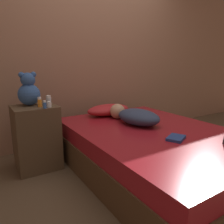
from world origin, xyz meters
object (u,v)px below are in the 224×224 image
bottle_orange (40,102)px  bottle_clear (49,100)px  pillow (108,110)px  person_lying (135,116)px  teddy_bear (29,91)px  bottle_blue (45,105)px  book (176,138)px  bottle_white (49,104)px

bottle_orange → bottle_clear: bearing=25.8°
pillow → person_lying: 0.50m
teddy_bear → pillow: bearing=-1.6°
person_lying → bottle_clear: (-0.83, 0.43, 0.19)m
teddy_bear → bottle_blue: size_ratio=4.46×
book → person_lying: bearing=88.9°
person_lying → book: bearing=-100.4°
person_lying → teddy_bear: teddy_bear is taller
pillow → book: bearing=-88.0°
pillow → book: pillow is taller
teddy_bear → book: 1.55m
teddy_bear → bottle_orange: (0.07, -0.15, -0.10)m
pillow → bottle_blue: bearing=-165.4°
pillow → person_lying: (0.05, -0.49, 0.01)m
book → bottle_clear: bearing=128.4°
bottle_white → bottle_orange: bearing=136.6°
pillow → bottle_white: 0.86m
bottle_orange → bottle_blue: bearing=-78.6°
book → pillow: bearing=92.0°
teddy_bear → person_lying: bearing=-27.3°
teddy_bear → bottle_blue: teddy_bear is taller
teddy_bear → bottle_clear: teddy_bear is taller
bottle_orange → bottle_white: size_ratio=1.72×
person_lying → bottle_orange: (-0.94, 0.37, 0.19)m
teddy_bear → bottle_blue: bearing=-70.7°
pillow → book: (0.04, -1.11, -0.06)m
person_lying → book: (-0.01, -0.61, -0.07)m
pillow → bottle_orange: bearing=-172.3°
teddy_bear → bottle_white: (0.14, -0.22, -0.12)m
bottle_orange → bottle_blue: bottle_orange is taller
teddy_bear → bottle_white: size_ratio=6.01×
bottle_orange → person_lying: bearing=-21.6°
person_lying → teddy_bear: bearing=143.4°
bottle_white → book: bearing=-46.9°
bottle_white → teddy_bear: bearing=123.1°
teddy_bear → bottle_white: teddy_bear is taller
pillow → bottle_white: (-0.82, -0.19, 0.18)m
pillow → bottle_blue: size_ratio=7.48×
bottle_blue → book: 1.29m
bottle_clear → person_lying: bearing=-27.0°
pillow → bottle_blue: (-0.87, -0.23, 0.19)m
pillow → teddy_bear: teddy_bear is taller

